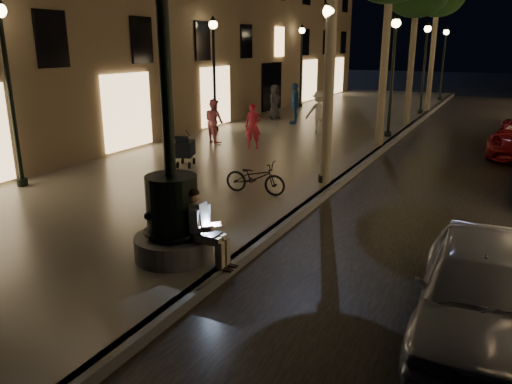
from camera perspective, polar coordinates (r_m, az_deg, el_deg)
The scene contains 21 objects.
ground at distance 20.48m, azimuth 14.98°, elevation 5.10°, with size 120.00×120.00×0.00m, color black.
cobble_lane at distance 20.11m, azimuth 23.36°, elevation 4.13°, with size 6.00×45.00×0.02m, color black.
promenade at distance 21.61m, azimuth 4.54°, elevation 6.45°, with size 8.00×45.00×0.20m, color slate.
curb_strip at distance 20.46m, azimuth 15.00°, elevation 5.38°, with size 0.25×45.00×0.20m, color #59595B.
fountain_lamppost at distance 8.78m, azimuth -9.59°, elevation -1.22°, with size 1.40×1.40×5.21m.
seated_man_laptop at distance 8.55m, azimuth -6.16°, elevation -3.73°, with size 0.96×0.33×1.34m.
lamp_curb_a at distance 13.44m, azimuth 8.19°, elevation 13.72°, with size 0.36×0.36×4.81m.
lamp_curb_b at distance 21.17m, azimuth 15.42°, elevation 14.27°, with size 0.36×0.36×4.81m.
lamp_curb_c at distance 29.04m, azimuth 18.77°, elevation 14.45°, with size 0.36×0.36×4.81m.
lamp_curb_d at distance 36.97m, azimuth 20.69°, elevation 14.53°, with size 0.36×0.36×4.81m.
lamp_left_a at distance 14.37m, azimuth -26.58°, elevation 12.37°, with size 0.36×0.36×4.81m.
lamp_left_b at distance 21.93m, azimuth -4.84°, elevation 14.83°, with size 0.36×0.36×4.81m.
lamp_left_c at distance 30.90m, azimuth 5.21°, elevation 15.29°, with size 0.36×0.36×4.81m.
stroller at distance 15.62m, azimuth -8.08°, elevation 4.91°, with size 0.70×1.09×1.11m.
car_front at distance 7.43m, azimuth 24.31°, elevation -10.22°, with size 1.64×4.07×1.39m, color #989A9F.
pedestrian_red at distance 18.16m, azimuth -0.34°, elevation 7.52°, with size 0.60×0.39×1.63m, color #B5243A.
pedestrian_pink at distance 19.37m, azimuth -4.81°, elevation 8.09°, with size 0.81×0.63×1.67m, color #BF6576.
pedestrian_white at distance 21.64m, azimuth 7.25°, elevation 9.05°, with size 1.15×0.66×1.79m, color silver.
pedestrian_blue at distance 24.12m, azimuth 4.45°, elevation 10.05°, with size 1.13×0.47×1.92m, color #295899.
pedestrian_dark at distance 25.76m, azimuth 2.15°, elevation 10.27°, with size 0.84×0.55×1.72m, color #2F2F34.
bicycle at distance 12.61m, azimuth -0.08°, elevation 1.67°, with size 0.56×1.61×0.84m, color black.
Camera 1 is at (4.01, -4.71, 3.85)m, focal length 35.00 mm.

